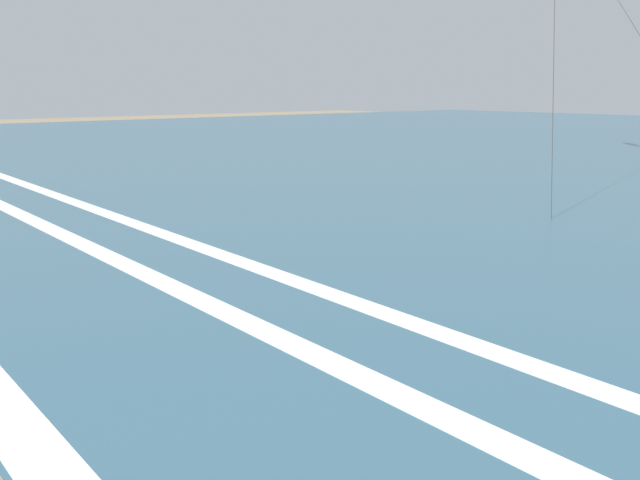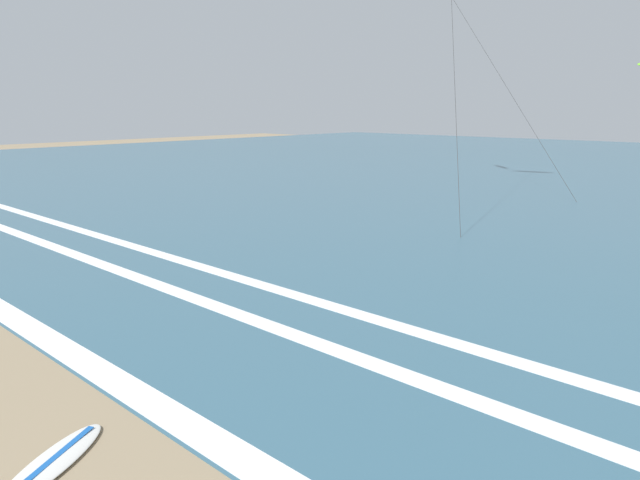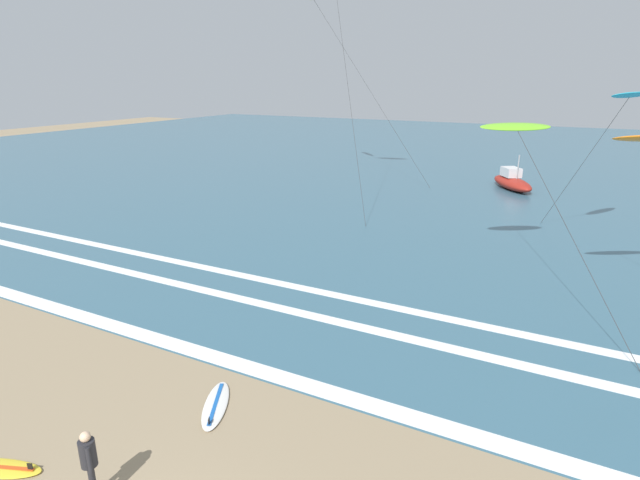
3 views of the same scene
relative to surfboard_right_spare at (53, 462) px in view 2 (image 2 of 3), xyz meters
The scene contains 4 objects.
wave_foam_shoreline 2.55m from the surfboard_right_spare, 48.90° to the left, with size 37.52×0.66×0.01m, color white.
wave_foam_mid_break 6.28m from the surfboard_right_spare, 67.24° to the left, with size 46.55×0.53×0.01m, color white.
wave_foam_outer_break 7.82m from the surfboard_right_spare, 90.27° to the left, with size 54.30×0.53×0.01m, color white.
surfboard_right_spare is the anchor object (origin of this frame).
Camera 2 is at (6.45, 2.08, 5.05)m, focal length 32.40 mm.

